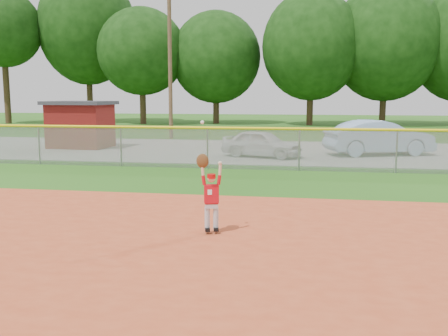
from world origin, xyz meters
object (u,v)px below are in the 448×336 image
at_px(car_blue, 379,138).
at_px(ballplayer, 210,193).
at_px(car_white_a, 262,143).
at_px(utility_shed, 81,124).

distance_m(car_blue, ballplayer, 14.58).
bearing_deg(ballplayer, car_white_a, 90.29).
relative_size(utility_shed, ballplayer, 1.55).
distance_m(car_white_a, ballplayer, 12.12).
bearing_deg(car_blue, utility_shed, 68.57).
xyz_separation_m(car_blue, ballplayer, (-5.02, -13.69, 0.04)).
relative_size(car_white_a, ballplayer, 1.61).
relative_size(car_white_a, car_blue, 0.73).
bearing_deg(car_white_a, car_blue, -55.92).
height_order(car_blue, utility_shed, utility_shed).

